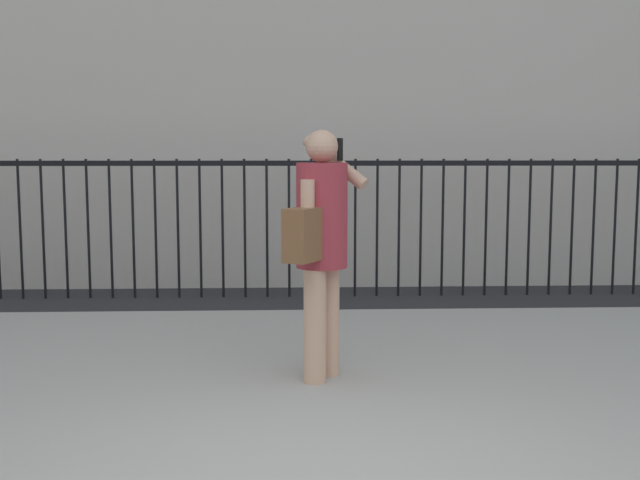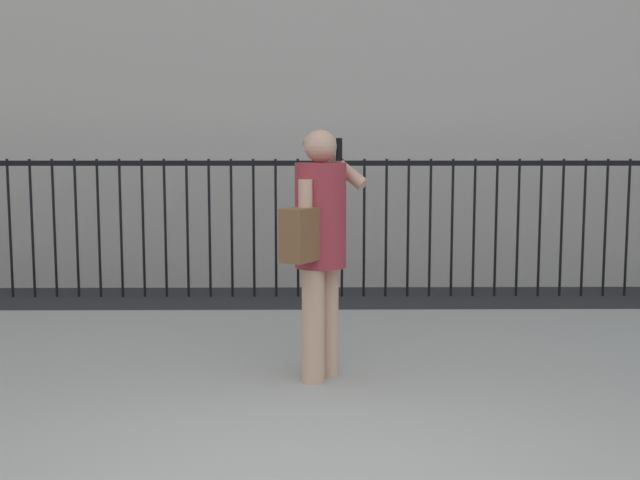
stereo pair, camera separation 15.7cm
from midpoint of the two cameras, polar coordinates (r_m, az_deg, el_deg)
sidewalk at (r=5.38m, az=-0.08°, el=-10.72°), size 28.00×4.40×0.15m
iron_fence at (r=8.87m, az=-0.32°, el=2.30°), size 12.03×0.04×1.60m
pedestrian_on_phone at (r=5.07m, az=0.78°, el=0.26°), size 0.60×0.72×1.67m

